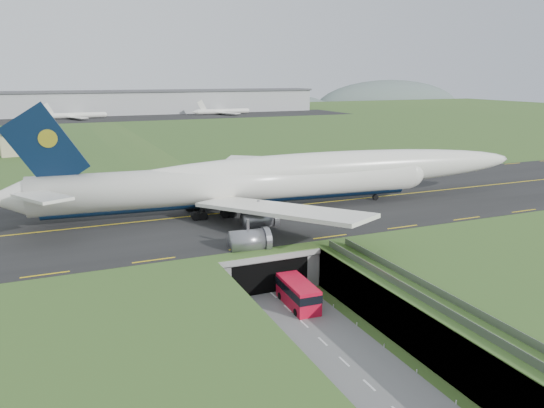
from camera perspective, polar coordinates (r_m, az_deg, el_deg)
name	(u,v)px	position (r m, az deg, el deg)	size (l,w,h in m)	color
ground	(294,316)	(72.27, 2.38, -11.94)	(900.00, 900.00, 0.00)	#2A4F1F
airfield_deck	(294,295)	(71.02, 2.41, -9.76)	(800.00, 800.00, 6.00)	gray
trench_road	(321,340)	(66.28, 5.26, -14.41)	(12.00, 75.00, 0.20)	slate
taxiway	(218,214)	(99.20, -5.80, -1.06)	(800.00, 44.00, 0.18)	black
tunnel_portal	(249,254)	(85.24, -2.45, -5.43)	(17.00, 22.30, 6.00)	gray
guideway	(464,325)	(61.51, 20.00, -12.13)	(3.00, 53.00, 7.05)	#A8A8A3
jumbo_jet	(277,179)	(101.32, 0.52, 2.68)	(105.36, 65.57, 21.76)	white
shuttle_tram	(298,294)	(74.17, 2.82, -9.61)	(3.67, 8.85, 3.53)	red
service_building	(21,134)	(192.17, -25.39, 6.82)	(22.94, 22.94, 11.05)	#BAB186
cargo_terminal	(91,103)	(359.62, -18.94, 10.24)	(320.00, 67.00, 15.60)	#B2B2B2
distant_hills	(154,115)	(498.64, -12.54, 9.35)	(700.00, 91.00, 60.00)	slate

